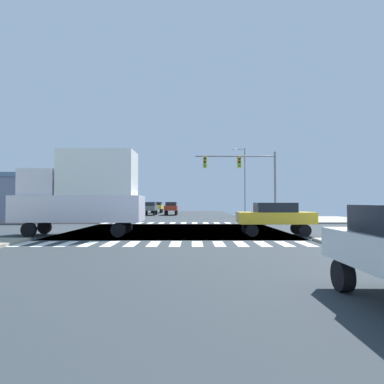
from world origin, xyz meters
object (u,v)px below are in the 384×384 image
object	(u,v)px
street_lamp	(242,176)
sedan_crossing_3	(274,216)
traffic_signal_mast	(242,170)
sedan_leading_4	(170,207)
sedan_nearside_1	(156,206)
sedan_farside_2	(149,207)
bank_building	(21,198)
box_truck_queued_1	(82,191)

from	to	relation	value
street_lamp	sedan_crossing_3	distance (m)	25.90
traffic_signal_mast	sedan_leading_4	size ratio (longest dim) A/B	1.72
sedan_nearside_1	sedan_farside_2	distance (m)	9.28
bank_building	sedan_crossing_3	xyz separation A→B (m)	(23.01, -16.27, -1.24)
sedan_farside_2	box_truck_queued_1	world-z (taller)	box_truck_queued_1
sedan_leading_4	street_lamp	bearing A→B (deg)	162.83
street_lamp	sedan_nearside_1	size ratio (longest dim) A/B	2.14
bank_building	box_truck_queued_1	world-z (taller)	box_truck_queued_1
sedan_farside_2	sedan_crossing_3	distance (m)	30.12
sedan_nearside_1	sedan_leading_4	distance (m)	9.35
sedan_crossing_3	box_truck_queued_1	bearing A→B (deg)	90.00
bank_building	box_truck_queued_1	size ratio (longest dim) A/B	2.14
traffic_signal_mast	box_truck_queued_1	bearing A→B (deg)	-135.29
bank_building	box_truck_queued_1	xyz separation A→B (m)	(11.96, -16.27, 0.21)
sedan_farside_2	sedan_crossing_3	world-z (taller)	same
traffic_signal_mast	sedan_farside_2	world-z (taller)	traffic_signal_mast
traffic_signal_mast	bank_building	size ratio (longest dim) A/B	0.48
bank_building	sedan_leading_4	xyz separation A→B (m)	(15.21, 12.27, -1.24)
sedan_nearside_1	bank_building	bearing A→B (deg)	59.97
traffic_signal_mast	bank_building	bearing A→B (deg)	166.74
sedan_farside_2	sedan_leading_4	world-z (taller)	same
box_truck_queued_1	sedan_leading_4	size ratio (longest dim) A/B	1.67
bank_building	sedan_leading_4	distance (m)	19.58
bank_building	sedan_nearside_1	bearing A→B (deg)	59.97
street_lamp	box_truck_queued_1	bearing A→B (deg)	-117.46
bank_building	sedan_leading_4	size ratio (longest dim) A/B	3.58
street_lamp	sedan_farside_2	xyz separation A→B (m)	(-12.98, 2.66, -4.29)
traffic_signal_mast	sedan_farside_2	size ratio (longest dim) A/B	1.72
bank_building	sedan_nearside_1	world-z (taller)	bank_building
sedan_nearside_1	traffic_signal_mast	bearing A→B (deg)	112.02
sedan_crossing_3	bank_building	bearing A→B (deg)	54.73
sedan_nearside_1	box_truck_queued_1	size ratio (longest dim) A/B	0.60
sedan_farside_2	box_truck_queued_1	bearing A→B (deg)	89.50
street_lamp	sedan_nearside_1	distance (m)	18.15
street_lamp	sedan_farside_2	world-z (taller)	street_lamp
bank_building	box_truck_queued_1	distance (m)	20.19
bank_building	sedan_farside_2	distance (m)	17.06
street_lamp	bank_building	bearing A→B (deg)	-159.97
sedan_farside_2	street_lamp	bearing A→B (deg)	168.40
bank_building	sedan_crossing_3	distance (m)	28.21
sedan_nearside_1	box_truck_queued_1	bearing A→B (deg)	89.62
street_lamp	box_truck_queued_1	size ratio (longest dim) A/B	1.28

